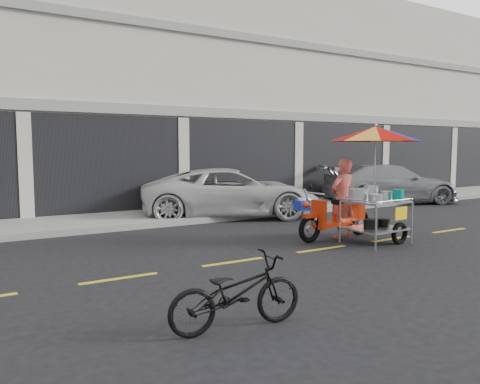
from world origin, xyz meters
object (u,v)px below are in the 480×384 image
white_pickup (231,193)px  silver_pickup (390,184)px  food_vendor_rig (363,168)px  near_bicycle (236,293)px

white_pickup → silver_pickup: (6.63, 0.00, 0.00)m
silver_pickup → white_pickup: bearing=112.5°
white_pickup → silver_pickup: bearing=-67.0°
white_pickup → food_vendor_rig: food_vendor_rig is taller
white_pickup → near_bicycle: size_ratio=3.24×
near_bicycle → food_vendor_rig: food_vendor_rig is taller
food_vendor_rig → near_bicycle: bearing=-153.1°
near_bicycle → white_pickup: bearing=-24.1°
silver_pickup → near_bicycle: silver_pickup is taller
near_bicycle → food_vendor_rig: bearing=-53.9°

